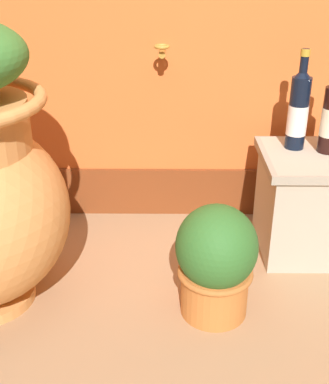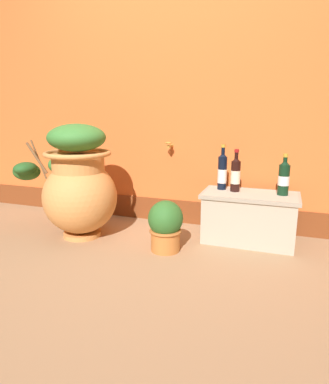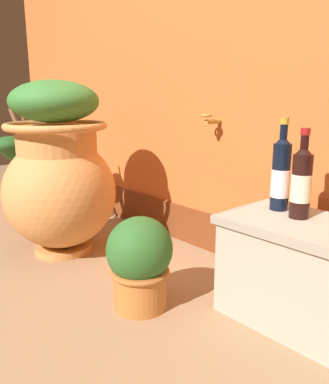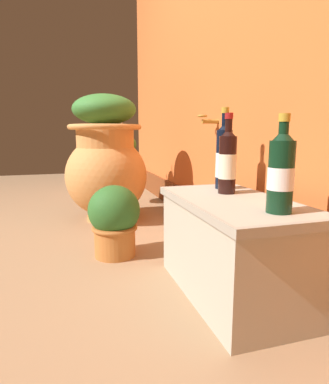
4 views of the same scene
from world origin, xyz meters
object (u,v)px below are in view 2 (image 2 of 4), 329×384
wine_bottle_right (236,174)px  potted_shrub (166,225)px  wine_bottle_left (222,171)px  wine_bottle_middle (284,177)px  terracotta_urn (77,184)px

wine_bottle_right → potted_shrub: 0.66m
wine_bottle_left → wine_bottle_right: bearing=-19.5°
wine_bottle_left → potted_shrub: bearing=-125.0°
wine_bottle_middle → terracotta_urn: bearing=-167.0°
terracotta_urn → wine_bottle_middle: size_ratio=3.01×
wine_bottle_middle → wine_bottle_right: (-0.34, -0.00, 0.00)m
wine_bottle_left → potted_shrub: (-0.31, -0.44, -0.33)m
wine_bottle_left → wine_bottle_middle: (0.45, -0.04, -0.01)m
wine_bottle_right → potted_shrub: size_ratio=0.88×
terracotta_urn → wine_bottle_left: 1.12m
terracotta_urn → wine_bottle_left: bearing=20.1°
wine_bottle_right → potted_shrub: bearing=-135.9°
terracotta_urn → wine_bottle_middle: terracotta_urn is taller
wine_bottle_middle → wine_bottle_right: size_ratio=0.94×
wine_bottle_middle → wine_bottle_right: wine_bottle_right is taller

